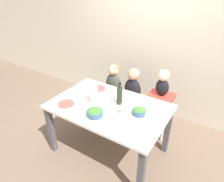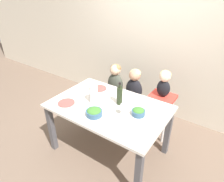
{
  "view_description": "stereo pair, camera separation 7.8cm",
  "coord_description": "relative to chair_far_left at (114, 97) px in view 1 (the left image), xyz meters",
  "views": [
    {
      "loc": [
        1.17,
        -1.77,
        2.17
      ],
      "look_at": [
        0.0,
        0.07,
        0.95
      ],
      "focal_mm": 32.0,
      "sensor_mm": 36.0,
      "label": 1
    },
    {
      "loc": [
        1.24,
        -1.72,
        2.17
      ],
      "look_at": [
        0.0,
        0.07,
        0.95
      ],
      "focal_mm": 32.0,
      "sensor_mm": 36.0,
      "label": 2
    }
  ],
  "objects": [
    {
      "name": "wine_bottle",
      "position": [
        0.47,
        -0.61,
        0.49
      ],
      "size": [
        0.07,
        0.07,
        0.31
      ],
      "color": "#232D19",
      "rests_on": "dining_table"
    },
    {
      "name": "dinner_plate_front_left",
      "position": [
        -0.1,
        -0.99,
        0.37
      ],
      "size": [
        0.22,
        0.22,
        0.01
      ],
      "color": "#D14C47",
      "rests_on": "dining_table"
    },
    {
      "name": "salad_bowl_large",
      "position": [
        0.36,
        -0.99,
        0.41
      ],
      "size": [
        0.2,
        0.2,
        0.09
      ],
      "color": "#335675",
      "rests_on": "dining_table"
    },
    {
      "name": "chair_far_left",
      "position": [
        0.0,
        0.0,
        0.0
      ],
      "size": [
        0.42,
        0.41,
        0.48
      ],
      "color": "silver",
      "rests_on": "ground_plane"
    },
    {
      "name": "chair_far_center",
      "position": [
        0.35,
        0.0,
        0.0
      ],
      "size": [
        0.42,
        0.41,
        0.48
      ],
      "color": "silver",
      "rests_on": "ground_plane"
    },
    {
      "name": "wine_glass_near",
      "position": [
        0.64,
        -0.8,
        0.49
      ],
      "size": [
        0.07,
        0.07,
        0.17
      ],
      "color": "white",
      "rests_on": "dining_table"
    },
    {
      "name": "person_child_left",
      "position": [
        -0.0,
        0.0,
        0.35
      ],
      "size": [
        0.27,
        0.18,
        0.52
      ],
      "color": "#3D4238",
      "rests_on": "chair_far_left"
    },
    {
      "name": "dining_table",
      "position": [
        0.38,
        -0.72,
        0.26
      ],
      "size": [
        1.48,
        0.96,
        0.77
      ],
      "color": "silver",
      "rests_on": "ground_plane"
    },
    {
      "name": "chair_right_highchair",
      "position": [
        0.82,
        0.0,
        0.15
      ],
      "size": [
        0.36,
        0.35,
        0.7
      ],
      "color": "silver",
      "rests_on": "ground_plane"
    },
    {
      "name": "dinner_plate_back_left",
      "position": [
        0.0,
        -0.44,
        0.37
      ],
      "size": [
        0.22,
        0.22,
        0.01
      ],
      "color": "#D14C47",
      "rests_on": "dining_table"
    },
    {
      "name": "paper_towel_roll",
      "position": [
        0.18,
        -0.77,
        0.49
      ],
      "size": [
        0.11,
        0.11,
        0.24
      ],
      "color": "white",
      "rests_on": "dining_table"
    },
    {
      "name": "salad_bowl_small",
      "position": [
        0.79,
        -0.69,
        0.41
      ],
      "size": [
        0.16,
        0.16,
        0.09
      ],
      "color": "#335675",
      "rests_on": "dining_table"
    },
    {
      "name": "ground_plane",
      "position": [
        0.38,
        -0.72,
        -0.4
      ],
      "size": [
        14.0,
        14.0,
        0.0
      ],
      "primitive_type": "plane",
      "color": "#705B4C"
    },
    {
      "name": "person_child_center",
      "position": [
        0.35,
        0.0,
        0.35
      ],
      "size": [
        0.27,
        0.18,
        0.52
      ],
      "color": "black",
      "rests_on": "chair_far_center"
    },
    {
      "name": "wall_back",
      "position": [
        0.38,
        0.64,
        0.95
      ],
      "size": [
        10.0,
        0.06,
        2.7
      ],
      "color": "beige",
      "rests_on": "ground_plane"
    },
    {
      "name": "person_baby_right",
      "position": [
        0.82,
        0.0,
        0.53
      ],
      "size": [
        0.19,
        0.16,
        0.4
      ],
      "color": "black",
      "rests_on": "chair_right_highchair"
    }
  ]
}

